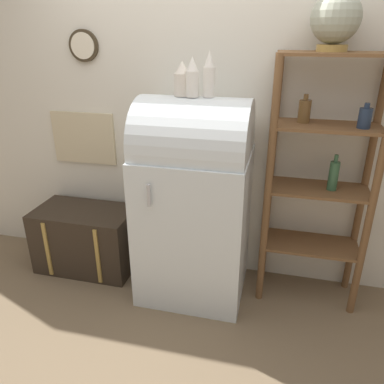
% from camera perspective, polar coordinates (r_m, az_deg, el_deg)
% --- Properties ---
extents(ground_plane, '(12.00, 12.00, 0.00)m').
position_cam_1_polar(ground_plane, '(2.91, -0.74, -16.67)').
color(ground_plane, '#7A664C').
extents(wall_back, '(7.00, 0.09, 2.70)m').
position_cam_1_polar(wall_back, '(2.83, 1.95, 12.79)').
color(wall_back, silver).
rests_on(wall_back, ground_plane).
extents(refrigerator, '(0.76, 0.70, 1.48)m').
position_cam_1_polar(refrigerator, '(2.67, 0.34, -1.02)').
color(refrigerator, silver).
rests_on(refrigerator, ground_plane).
extents(suitcase_trunk, '(0.80, 0.46, 0.53)m').
position_cam_1_polar(suitcase_trunk, '(3.29, -15.79, -6.84)').
color(suitcase_trunk, '#33281E').
rests_on(suitcase_trunk, ground_plane).
extents(shelf_unit, '(0.70, 0.35, 1.75)m').
position_cam_1_polar(shelf_unit, '(2.67, 18.98, 3.06)').
color(shelf_unit, brown).
rests_on(shelf_unit, ground_plane).
extents(globe, '(0.29, 0.29, 0.33)m').
position_cam_1_polar(globe, '(2.53, 21.06, 23.35)').
color(globe, '#AD8942').
rests_on(globe, shelf_unit).
extents(vase_left, '(0.11, 0.11, 0.21)m').
position_cam_1_polar(vase_left, '(2.48, -1.48, 16.72)').
color(vase_left, silver).
rests_on(vase_left, refrigerator).
extents(vase_center, '(0.08, 0.08, 0.24)m').
position_cam_1_polar(vase_center, '(2.43, 0.05, 16.94)').
color(vase_center, white).
rests_on(vase_center, refrigerator).
extents(vase_right, '(0.07, 0.07, 0.28)m').
position_cam_1_polar(vase_right, '(2.43, 2.63, 17.30)').
color(vase_right, white).
rests_on(vase_right, refrigerator).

